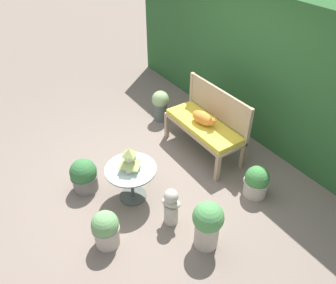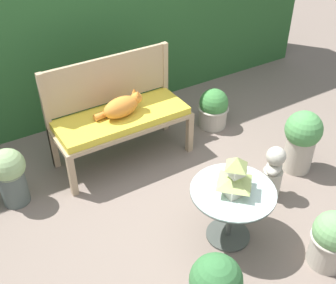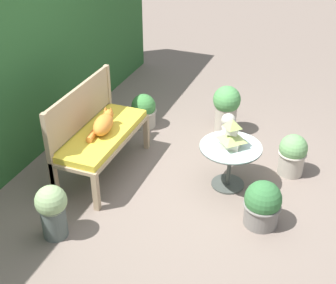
{
  "view_description": "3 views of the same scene",
  "coord_description": "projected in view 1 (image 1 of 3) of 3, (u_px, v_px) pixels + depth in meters",
  "views": [
    {
      "loc": [
        3.12,
        -1.76,
        3.34
      ],
      "look_at": [
        0.1,
        0.26,
        0.54
      ],
      "focal_mm": 35.0,
      "sensor_mm": 36.0,
      "label": 1
    },
    {
      "loc": [
        -1.42,
        -2.21,
        2.73
      ],
      "look_at": [
        0.19,
        0.41,
        0.48
      ],
      "focal_mm": 45.0,
      "sensor_mm": 36.0,
      "label": 2
    },
    {
      "loc": [
        -3.91,
        -1.33,
        3.17
      ],
      "look_at": [
        0.29,
        0.3,
        0.39
      ],
      "focal_mm": 50.0,
      "sensor_mm": 36.0,
      "label": 3
    }
  ],
  "objects": [
    {
      "name": "ground",
      "position": [
        150.0,
        173.0,
        4.87
      ],
      "size": [
        30.0,
        30.0,
        0.0
      ],
      "primitive_type": "plane",
      "color": "#75665B"
    },
    {
      "name": "garden_bust",
      "position": [
        171.0,
        206.0,
        4.0
      ],
      "size": [
        0.28,
        0.25,
        0.54
      ],
      "rotation": [
        0.0,
        0.0,
        0.59
      ],
      "color": "#B7B2A3",
      "rests_on": "ground"
    },
    {
      "name": "foliage_hedge_back",
      "position": [
        274.0,
        64.0,
        5.22
      ],
      "size": [
        6.4,
        0.94,
        2.28
      ],
      "primitive_type": "cube",
      "color": "#285628",
      "rests_on": "ground"
    },
    {
      "name": "bench_backrest",
      "position": [
        218.0,
        107.0,
        4.96
      ],
      "size": [
        1.35,
        0.06,
        1.04
      ],
      "color": "tan",
      "rests_on": "ground"
    },
    {
      "name": "patio_table",
      "position": [
        131.0,
        175.0,
        4.26
      ],
      "size": [
        0.67,
        0.67,
        0.51
      ],
      "color": "#424742",
      "rests_on": "ground"
    },
    {
      "name": "potted_plant_table_far",
      "position": [
        160.0,
        104.0,
        5.82
      ],
      "size": [
        0.3,
        0.3,
        0.57
      ],
      "color": "#4C5651",
      "rests_on": "ground"
    },
    {
      "name": "potted_plant_hedge_corner",
      "position": [
        106.0,
        229.0,
        3.75
      ],
      "size": [
        0.32,
        0.32,
        0.5
      ],
      "color": "#ADA393",
      "rests_on": "ground"
    },
    {
      "name": "potted_plant_patio_mid",
      "position": [
        208.0,
        223.0,
        3.68
      ],
      "size": [
        0.36,
        0.36,
        0.65
      ],
      "color": "#ADA393",
      "rests_on": "ground"
    },
    {
      "name": "cat",
      "position": [
        203.0,
        118.0,
        4.9
      ],
      "size": [
        0.5,
        0.25,
        0.22
      ],
      "rotation": [
        0.0,
        0.0,
        0.15
      ],
      "color": "orange",
      "rests_on": "garden_bench"
    },
    {
      "name": "garden_bench",
      "position": [
        203.0,
        127.0,
        5.01
      ],
      "size": [
        1.35,
        0.55,
        0.54
      ],
      "color": "tan",
      "rests_on": "ground"
    },
    {
      "name": "potted_plant_path_edge",
      "position": [
        256.0,
        182.0,
        4.41
      ],
      "size": [
        0.35,
        0.35,
        0.46
      ],
      "color": "#ADA393",
      "rests_on": "ground"
    },
    {
      "name": "pagoda_birdhouse",
      "position": [
        130.0,
        160.0,
        4.1
      ],
      "size": [
        0.26,
        0.26,
        0.32
      ],
      "color": "beige",
      "rests_on": "patio_table"
    },
    {
      "name": "potted_plant_bench_right",
      "position": [
        84.0,
        176.0,
        4.48
      ],
      "size": [
        0.38,
        0.38,
        0.49
      ],
      "color": "slate",
      "rests_on": "ground"
    }
  ]
}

